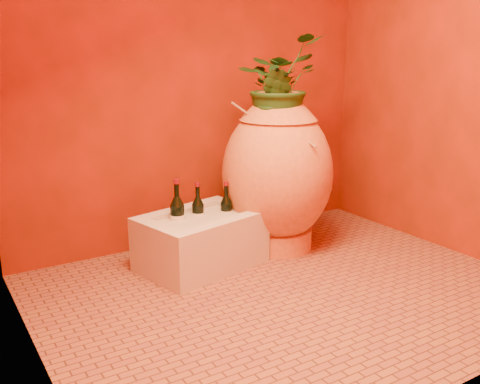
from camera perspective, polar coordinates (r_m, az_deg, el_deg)
floor at (r=2.88m, az=5.13°, el=-10.49°), size 2.50×2.50×0.00m
wall_back at (r=3.45m, az=-4.74°, el=15.16°), size 2.50×0.02×2.50m
wall_left at (r=2.09m, az=-23.48°, el=14.18°), size 0.02×2.00×2.50m
wall_right at (r=3.51m, az=22.74°, el=14.09°), size 0.02×2.00×2.50m
amphora at (r=3.34m, az=4.00°, el=2.09°), size 0.81×0.81×0.99m
stone_basin at (r=3.14m, az=-4.18°, el=-5.25°), size 0.77×0.61×0.32m
wine_bottle_a at (r=3.19m, az=-4.50°, el=-2.42°), size 0.08×0.08×0.31m
wine_bottle_b at (r=3.10m, az=-6.69°, el=-2.70°), size 0.09×0.09×0.35m
wine_bottle_c at (r=3.23m, az=-1.47°, el=-2.19°), size 0.07×0.07×0.30m
wall_tap at (r=3.59m, az=1.03°, el=7.06°), size 0.07×0.14×0.16m
plant_main at (r=3.28m, az=4.13°, el=11.46°), size 0.64×0.60×0.57m
plant_side at (r=3.18m, az=3.70°, el=9.59°), size 0.24×0.26×0.38m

